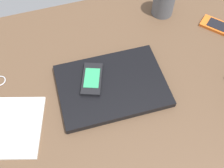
% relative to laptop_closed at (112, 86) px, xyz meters
% --- Properties ---
extents(desk_surface, '(1.20, 0.80, 0.03)m').
position_rel_laptop_closed_xyz_m(desk_surface, '(-0.04, -0.00, -0.02)').
color(desk_surface, brown).
rests_on(desk_surface, ground).
extents(laptop_closed, '(0.32, 0.23, 0.02)m').
position_rel_laptop_closed_xyz_m(laptop_closed, '(0.00, 0.00, 0.00)').
color(laptop_closed, black).
rests_on(laptop_closed, desk_surface).
extents(cell_phone_on_laptop, '(0.09, 0.12, 0.01)m').
position_rel_laptop_closed_xyz_m(cell_phone_on_laptop, '(0.05, -0.03, 0.02)').
color(cell_phone_on_laptop, black).
rests_on(cell_phone_on_laptop, laptop_closed).
extents(cell_phone_on_desk, '(0.12, 0.13, 0.01)m').
position_rel_laptop_closed_xyz_m(cell_phone_on_desk, '(-0.42, -0.13, -0.00)').
color(cell_phone_on_desk, orange).
rests_on(cell_phone_on_desk, desk_surface).
extents(key_ring, '(0.04, 0.04, 0.00)m').
position_rel_laptop_closed_xyz_m(key_ring, '(0.32, -0.12, -0.01)').
color(key_ring, silver).
rests_on(key_ring, desk_surface).
extents(pen_cup, '(0.07, 0.07, 0.10)m').
position_rel_laptop_closed_xyz_m(pen_cup, '(-0.27, -0.25, 0.04)').
color(pen_cup, '#595B60').
rests_on(pen_cup, desk_surface).
extents(notepad, '(0.20, 0.22, 0.01)m').
position_rel_laptop_closed_xyz_m(notepad, '(0.29, 0.04, -0.01)').
color(notepad, white).
rests_on(notepad, desk_surface).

